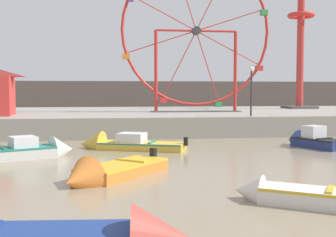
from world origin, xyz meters
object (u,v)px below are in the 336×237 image
(motorboat_orange_hull, at_px, (106,173))
(motorboat_white_red_stripe, at_px, (294,195))
(motorboat_pale_grey, at_px, (31,150))
(drop_tower_red_tower, at_px, (301,39))
(ferris_wheel_red_frame, at_px, (196,33))
(motorboat_mustard_yellow, at_px, (121,144))
(motorboat_navy_blue, at_px, (311,140))
(promenade_lamp_near, at_px, (251,83))

(motorboat_orange_hull, bearing_deg, motorboat_white_red_stripe, 90.90)
(motorboat_pale_grey, bearing_deg, motorboat_white_red_stripe, -73.56)
(motorboat_orange_hull, relative_size, drop_tower_red_tower, 0.32)
(ferris_wheel_red_frame, bearing_deg, motorboat_mustard_yellow, -118.54)
(motorboat_orange_hull, bearing_deg, motorboat_pale_grey, -109.13)
(drop_tower_red_tower, bearing_deg, motorboat_orange_hull, -126.28)
(drop_tower_red_tower, bearing_deg, motorboat_navy_blue, -112.80)
(motorboat_orange_hull, xyz_separation_m, motorboat_white_red_stripe, (5.16, -4.02, 0.02))
(motorboat_pale_grey, xyz_separation_m, drop_tower_red_tower, (22.49, 20.24, 7.97))
(motorboat_navy_blue, xyz_separation_m, motorboat_pale_grey, (-14.80, -1.95, -0.04))
(motorboat_mustard_yellow, height_order, motorboat_pale_grey, motorboat_pale_grey)
(ferris_wheel_red_frame, bearing_deg, motorboat_pale_grey, -126.61)
(motorboat_pale_grey, height_order, ferris_wheel_red_frame, ferris_wheel_red_frame)
(motorboat_orange_hull, xyz_separation_m, motorboat_mustard_yellow, (0.71, 8.06, 0.03))
(motorboat_mustard_yellow, height_order, promenade_lamp_near, promenade_lamp_near)
(motorboat_navy_blue, bearing_deg, promenade_lamp_near, -7.26)
(motorboat_pale_grey, bearing_deg, drop_tower_red_tower, 16.41)
(motorboat_navy_blue, distance_m, drop_tower_red_tower, 21.37)
(drop_tower_red_tower, bearing_deg, motorboat_pale_grey, -138.01)
(motorboat_orange_hull, relative_size, motorboat_mustard_yellow, 0.80)
(motorboat_pale_grey, height_order, drop_tower_red_tower, drop_tower_red_tower)
(motorboat_orange_hull, distance_m, promenade_lamp_near, 17.01)
(motorboat_white_red_stripe, relative_size, motorboat_pale_grey, 0.75)
(motorboat_orange_hull, xyz_separation_m, drop_tower_red_tower, (18.97, 25.85, 8.07))
(promenade_lamp_near, bearing_deg, drop_tower_red_tower, 53.44)
(motorboat_pale_grey, relative_size, drop_tower_red_tower, 0.33)
(motorboat_navy_blue, xyz_separation_m, promenade_lamp_near, (-1.49, 5.92, 3.29))
(motorboat_white_red_stripe, relative_size, ferris_wheel_red_frame, 0.29)
(motorboat_orange_hull, height_order, motorboat_mustard_yellow, motorboat_orange_hull)
(motorboat_pale_grey, distance_m, ferris_wheel_red_frame, 19.60)
(motorboat_navy_blue, xyz_separation_m, drop_tower_red_tower, (7.69, 18.29, 7.93))
(motorboat_navy_blue, relative_size, motorboat_pale_grey, 0.81)
(motorboat_white_red_stripe, relative_size, drop_tower_red_tower, 0.25)
(motorboat_navy_blue, height_order, motorboat_pale_grey, motorboat_navy_blue)
(motorboat_mustard_yellow, xyz_separation_m, drop_tower_red_tower, (18.26, 17.79, 8.04))
(motorboat_orange_hull, relative_size, ferris_wheel_red_frame, 0.37)
(motorboat_orange_hull, distance_m, drop_tower_red_tower, 33.06)
(motorboat_orange_hull, height_order, motorboat_navy_blue, motorboat_navy_blue)
(motorboat_white_red_stripe, distance_m, motorboat_pale_grey, 12.96)
(ferris_wheel_red_frame, xyz_separation_m, promenade_lamp_near, (2.52, -6.66, -4.22))
(motorboat_orange_hull, relative_size, motorboat_white_red_stripe, 1.29)
(motorboat_pale_grey, bearing_deg, motorboat_navy_blue, -18.09)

